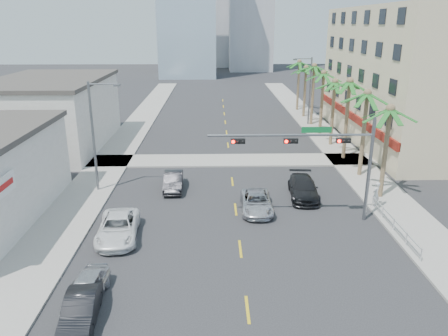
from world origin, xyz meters
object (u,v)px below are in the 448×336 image
(pedestrian, at_px, (376,194))
(car_parked_far, at_px, (118,228))
(traffic_signal_mast, at_px, (324,152))
(car_parked_mid, at_px, (81,309))
(car_lane_left, at_px, (173,181))
(car_lane_center, at_px, (257,202))
(car_parked_near, at_px, (86,288))
(car_lane_right, at_px, (303,188))

(pedestrian, bearing_deg, car_parked_far, -29.48)
(traffic_signal_mast, height_order, pedestrian, traffic_signal_mast)
(car_parked_mid, relative_size, car_lane_left, 0.94)
(car_parked_far, height_order, pedestrian, pedestrian)
(car_parked_far, bearing_deg, car_lane_left, 67.22)
(car_lane_center, bearing_deg, pedestrian, 3.63)
(car_parked_mid, xyz_separation_m, car_parked_far, (-0.00, 8.33, 0.07))
(car_lane_left, height_order, pedestrian, pedestrian)
(car_parked_near, xyz_separation_m, car_parked_mid, (0.20, -1.68, 0.00))
(car_parked_mid, bearing_deg, car_parked_far, 84.83)
(car_parked_near, height_order, pedestrian, pedestrian)
(car_parked_far, distance_m, pedestrian, 18.88)
(car_parked_near, distance_m, car_parked_mid, 1.69)
(car_lane_left, xyz_separation_m, car_lane_right, (10.50, -1.97, 0.05))
(car_lane_left, distance_m, pedestrian, 16.07)
(car_parked_near, height_order, car_parked_mid, car_parked_mid)
(car_lane_left, bearing_deg, pedestrian, -17.12)
(car_parked_near, xyz_separation_m, pedestrian, (18.52, 11.19, 0.41))
(car_parked_far, height_order, car_lane_center, car_parked_far)
(car_parked_near, distance_m, car_parked_far, 6.66)
(car_lane_left, bearing_deg, car_parked_mid, -101.62)
(traffic_signal_mast, height_order, car_lane_center, traffic_signal_mast)
(car_lane_left, distance_m, car_lane_center, 7.95)
(traffic_signal_mast, xyz_separation_m, car_lane_center, (-4.25, 1.77, -4.39))
(car_parked_mid, relative_size, car_lane_center, 0.85)
(car_parked_mid, bearing_deg, car_lane_center, 47.96)
(car_parked_near, height_order, car_lane_left, car_lane_left)
(car_lane_right, height_order, pedestrian, pedestrian)
(car_lane_center, height_order, car_lane_right, car_lane_right)
(car_lane_left, relative_size, pedestrian, 2.33)
(pedestrian, bearing_deg, car_lane_right, -66.52)
(car_parked_near, height_order, car_lane_center, car_parked_near)
(pedestrian, bearing_deg, traffic_signal_mast, -18.53)
(car_parked_mid, height_order, car_parked_far, car_parked_far)
(car_parked_mid, height_order, pedestrian, pedestrian)
(car_parked_mid, xyz_separation_m, car_lane_center, (9.33, 12.44, -0.00))
(car_lane_left, bearing_deg, traffic_signal_mast, -32.60)
(traffic_signal_mast, height_order, car_lane_left, traffic_signal_mast)
(car_parked_far, relative_size, car_lane_left, 1.22)
(car_lane_right, bearing_deg, car_parked_mid, -127.41)
(traffic_signal_mast, relative_size, pedestrian, 5.93)
(traffic_signal_mast, height_order, car_parked_mid, traffic_signal_mast)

